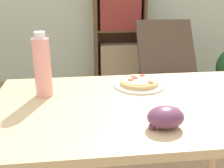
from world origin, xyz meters
TOP-DOWN VIEW (x-y plane):
  - dining_table at (0.14, -0.02)m, footprint 1.29×0.78m
  - pizza_on_plate at (0.19, 0.19)m, footprint 0.26×0.26m
  - grape_bunch at (0.20, -0.25)m, footprint 0.14×0.11m
  - drink_bottle at (-0.28, 0.11)m, footprint 0.08×0.08m
  - lounge_chair_far at (0.84, 1.62)m, footprint 0.63×0.77m
  - bookshelf at (0.42, 2.45)m, footprint 0.65×0.29m

SIDE VIEW (x-z plane):
  - lounge_chair_far at x=0.84m, z-range -0.15..0.73m
  - bookshelf at x=0.42m, z-range -0.06..1.32m
  - dining_table at x=0.14m, z-range 0.28..1.06m
  - pizza_on_plate at x=0.19m, z-range 0.77..0.81m
  - grape_bunch at x=0.20m, z-range 0.78..0.86m
  - drink_bottle at x=-0.28m, z-range 0.77..1.07m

